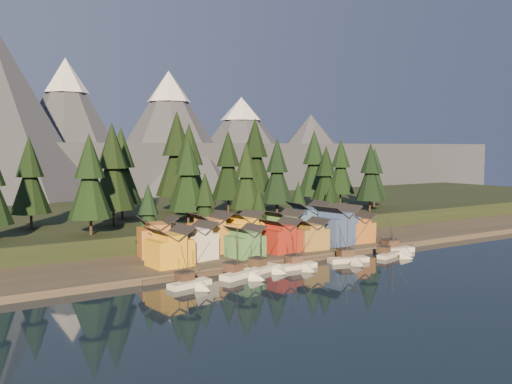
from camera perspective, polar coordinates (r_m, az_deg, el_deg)
ground at (r=127.44m, az=8.44°, el=-8.20°), size 500.00×500.00×0.00m
shore_strip at (r=158.77m, az=-1.25°, el=-5.35°), size 400.00×50.00×1.50m
hillside at (r=202.12m, az=-8.80°, el=-2.63°), size 420.00×100.00×6.00m
dock at (r=139.79m, az=3.91°, el=-6.82°), size 80.00×4.00×1.00m
mountain_ridge at (r=316.17m, az=-18.91°, el=3.93°), size 560.00×190.00×90.00m
boat_0 at (r=115.20m, az=-6.34°, el=-8.52°), size 9.78×10.36×10.75m
boat_1 at (r=122.61m, az=-1.27°, el=-7.57°), size 10.37×10.90×11.79m
boat_2 at (r=128.43m, az=1.10°, el=-7.04°), size 9.47×10.03×11.29m
boat_3 at (r=131.80m, az=4.47°, el=-6.82°), size 9.42×10.20×10.90m
boat_4 at (r=140.03m, az=9.45°, el=-6.16°), size 10.71×11.21×11.53m
boat_5 at (r=149.41m, az=13.57°, el=-5.69°), size 9.54×9.91×9.86m
boat_6 at (r=155.49m, az=13.97°, el=-5.13°), size 11.41×12.08×12.17m
house_front_0 at (r=128.69m, az=-8.63°, el=-5.31°), size 9.24×8.79×8.75m
house_front_1 at (r=135.60m, az=-6.11°, el=-4.78°), size 9.76×9.48×8.78m
house_front_2 at (r=138.15m, az=-1.10°, el=-4.87°), size 8.50×8.55×7.46m
house_front_3 at (r=144.43m, az=2.46°, el=-4.28°), size 8.89×8.54×8.34m
house_front_4 at (r=149.17m, az=5.36°, el=-4.11°), size 8.35×8.90×7.84m
house_front_5 at (r=156.84m, az=8.04°, el=-3.18°), size 11.32×10.54×10.62m
house_front_6 at (r=161.45m, az=10.03°, el=-3.45°), size 8.52×8.10×8.10m
house_back_0 at (r=140.36m, az=-9.82°, el=-4.31°), size 10.54×10.28×9.66m
house_back_1 at (r=143.88m, az=-4.65°, el=-3.97°), size 9.22×9.33×10.02m
house_back_2 at (r=149.37m, az=-1.41°, el=-3.72°), size 10.20×9.58×9.63m
house_back_3 at (r=154.56m, az=2.72°, el=-3.50°), size 9.89×8.96×9.37m
house_back_4 at (r=162.69m, az=5.24°, el=-2.81°), size 11.30×10.95×10.96m
house_back_5 at (r=168.25m, az=8.64°, el=-2.90°), size 8.38×8.48×9.32m
tree_hill_1 at (r=164.16m, az=-21.67°, el=1.29°), size 10.70×10.70×24.93m
tree_hill_2 at (r=147.24m, az=-16.28°, el=1.22°), size 10.94×10.94×25.50m
tree_hill_3 at (r=161.66m, az=-14.15°, el=2.17°), size 12.35×12.35×28.77m
tree_hill_4 at (r=178.47m, az=-13.31°, el=2.28°), size 12.06×12.06×28.09m
tree_hill_5 at (r=159.49m, az=-6.83°, el=1.59°), size 10.92×10.92×25.44m
tree_hill_6 at (r=176.38m, az=-6.68°, el=2.56°), size 12.59×12.59×29.32m
tree_hill_7 at (r=166.64m, az=-0.97°, el=1.39°), size 10.10×10.10×23.54m
tree_hill_8 at (r=191.17m, az=-2.79°, el=2.46°), size 11.86×11.86×27.62m
tree_hill_9 at (r=181.32m, az=2.12°, el=1.89°), size 10.71×10.71×24.96m
tree_hill_10 at (r=206.33m, az=-0.09°, el=3.38°), size 14.02×14.02×32.66m
tree_hill_11 at (r=187.25m, az=7.01°, el=1.54°), size 9.68×9.68×22.56m
tree_hill_12 at (r=204.53m, az=5.83°, el=2.66°), size 12.11×12.11×28.21m
tree_hill_13 at (r=197.91m, az=11.36°, el=1.78°), size 10.06×10.06×23.44m
tree_hill_14 at (r=220.82m, az=8.47°, el=2.37°), size 10.89×10.89×25.36m
tree_hill_15 at (r=193.35m, az=-7.89°, el=3.49°), size 14.63×14.63×34.09m
tree_hill_17 at (r=213.48m, az=11.77°, el=1.73°), size 9.38×9.38×21.85m
tree_shore_0 at (r=144.54m, az=-10.71°, el=-2.28°), size 7.50×7.50×17.46m
tree_shore_1 at (r=151.21m, az=-5.11°, el=-1.43°), size 8.52×8.52×19.84m
tree_shore_2 at (r=160.17m, az=0.26°, el=-2.02°), size 6.47×6.47×15.07m
tree_shore_3 at (r=168.18m, az=4.24°, el=-1.44°), size 7.10×7.10×16.53m
tree_shore_4 at (r=175.82m, az=7.35°, el=-1.53°), size 6.33×6.33×14.76m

